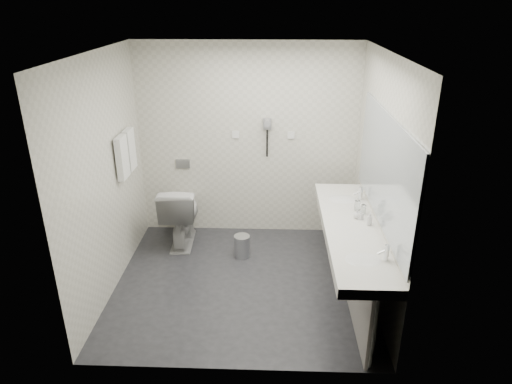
{
  "coord_description": "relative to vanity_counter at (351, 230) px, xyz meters",
  "views": [
    {
      "loc": [
        0.32,
        -4.32,
        2.97
      ],
      "look_at": [
        0.15,
        0.15,
        1.05
      ],
      "focal_mm": 32.11,
      "sensor_mm": 36.0,
      "label": 1
    }
  ],
  "objects": [
    {
      "name": "vanity_counter",
      "position": [
        0.0,
        0.0,
        0.0
      ],
      "size": [
        0.55,
        2.2,
        0.1
      ],
      "primitive_type": "cube",
      "color": "silver",
      "rests_on": "floor"
    },
    {
      "name": "bin_lid",
      "position": [
        -1.16,
        0.77,
        -0.52
      ],
      "size": [
        0.19,
        0.19,
        0.02
      ],
      "primitive_type": "cylinder",
      "color": "#B2B5BA",
      "rests_on": "pedal_bin"
    },
    {
      "name": "vanity_post_far",
      "position": [
        0.05,
        1.04,
        -0.42
      ],
      "size": [
        0.06,
        0.06,
        0.75
      ],
      "primitive_type": "cylinder",
      "color": "silver",
      "rests_on": "floor"
    },
    {
      "name": "dryer_cord",
      "position": [
        -0.88,
        1.46,
        0.45
      ],
      "size": [
        0.02,
        0.02,
        0.35
      ],
      "primitive_type": "cylinder",
      "color": "black",
      "rests_on": "dryer_cradle"
    },
    {
      "name": "switch_plate_b",
      "position": [
        -0.57,
        1.49,
        0.55
      ],
      "size": [
        0.09,
        0.02,
        0.09
      ],
      "primitive_type": "cube",
      "color": "white",
      "rests_on": "wall_back"
    },
    {
      "name": "mirror",
      "position": [
        0.26,
        0.0,
        0.65
      ],
      "size": [
        0.02,
        2.2,
        1.05
      ],
      "primitive_type": "cube",
      "color": "#B2BCC6",
      "rests_on": "wall_right"
    },
    {
      "name": "pedal_bin",
      "position": [
        -1.16,
        0.77,
        -0.66
      ],
      "size": [
        0.24,
        0.24,
        0.27
      ],
      "primitive_type": "cylinder",
      "rotation": [
        0.0,
        0.0,
        -0.26
      ],
      "color": "#B2B5BA",
      "rests_on": "floor"
    },
    {
      "name": "wall_front",
      "position": [
        -1.12,
        -1.1,
        0.45
      ],
      "size": [
        2.8,
        0.0,
        2.8
      ],
      "primitive_type": "plane",
      "rotation": [
        -1.57,
        0.0,
        0.0
      ],
      "color": "beige",
      "rests_on": "floor"
    },
    {
      "name": "ceiling",
      "position": [
        -1.12,
        0.2,
        1.7
      ],
      "size": [
        2.8,
        2.8,
        0.0
      ],
      "primitive_type": "plane",
      "rotation": [
        3.14,
        0.0,
        0.0
      ],
      "color": "silver",
      "rests_on": "wall_back"
    },
    {
      "name": "vanity_panel",
      "position": [
        0.02,
        0.0,
        -0.42
      ],
      "size": [
        0.03,
        2.15,
        0.75
      ],
      "primitive_type": "cube",
      "color": "gray",
      "rests_on": "floor"
    },
    {
      "name": "wall_back",
      "position": [
        -1.12,
        1.5,
        0.45
      ],
      "size": [
        2.8,
        0.0,
        2.8
      ],
      "primitive_type": "plane",
      "rotation": [
        1.57,
        0.0,
        0.0
      ],
      "color": "beige",
      "rests_on": "floor"
    },
    {
      "name": "faucet_far",
      "position": [
        0.19,
        0.65,
        0.12
      ],
      "size": [
        0.04,
        0.04,
        0.15
      ],
      "primitive_type": "cylinder",
      "color": "silver",
      "rests_on": "vanity_counter"
    },
    {
      "name": "basin_near",
      "position": [
        0.0,
        -0.65,
        0.04
      ],
      "size": [
        0.4,
        0.31,
        0.05
      ],
      "primitive_type": "ellipsoid",
      "color": "white",
      "rests_on": "vanity_counter"
    },
    {
      "name": "flush_plate",
      "position": [
        -1.98,
        1.49,
        0.15
      ],
      "size": [
        0.18,
        0.02,
        0.12
      ],
      "primitive_type": "cube",
      "color": "#B2B5BA",
      "rests_on": "wall_back"
    },
    {
      "name": "basin_far",
      "position": [
        0.0,
        0.65,
        0.04
      ],
      "size": [
        0.4,
        0.31,
        0.05
      ],
      "primitive_type": "ellipsoid",
      "color": "white",
      "rests_on": "vanity_counter"
    },
    {
      "name": "dryer_barrel",
      "position": [
        -0.88,
        1.4,
        0.73
      ],
      "size": [
        0.08,
        0.14,
        0.08
      ],
      "primitive_type": "cylinder",
      "rotation": [
        1.57,
        0.0,
        0.0
      ],
      "color": "gray",
      "rests_on": "dryer_cradle"
    },
    {
      "name": "wall_left",
      "position": [
        -2.52,
        0.2,
        0.45
      ],
      "size": [
        0.0,
        2.6,
        2.6
      ],
      "primitive_type": "plane",
      "rotation": [
        1.57,
        0.0,
        1.57
      ],
      "color": "beige",
      "rests_on": "floor"
    },
    {
      "name": "glass_left",
      "position": [
        0.16,
        0.27,
        0.1
      ],
      "size": [
        0.07,
        0.07,
        0.11
      ],
      "primitive_type": "cylinder",
      "rotation": [
        0.0,
        0.0,
        -0.24
      ],
      "color": "silver",
      "rests_on": "vanity_counter"
    },
    {
      "name": "towel_far",
      "position": [
        -2.46,
        0.89,
        0.53
      ],
      "size": [
        0.07,
        0.24,
        0.48
      ],
      "primitive_type": "cube",
      "color": "white",
      "rests_on": "towel_rail"
    },
    {
      "name": "faucet_near",
      "position": [
        0.19,
        -0.65,
        0.12
      ],
      "size": [
        0.04,
        0.04,
        0.15
      ],
      "primitive_type": "cylinder",
      "color": "silver",
      "rests_on": "vanity_counter"
    },
    {
      "name": "soap_bottle_a",
      "position": [
        0.11,
        0.14,
        0.1
      ],
      "size": [
        0.06,
        0.06,
        0.1
      ],
      "primitive_type": "imported",
      "rotation": [
        0.0,
        0.0,
        0.78
      ],
      "color": "white",
      "rests_on": "vanity_counter"
    },
    {
      "name": "soap_bottle_b",
      "position": [
        0.08,
        0.16,
        0.1
      ],
      "size": [
        0.09,
        0.09,
        0.09
      ],
      "primitive_type": "imported",
      "rotation": [
        0.0,
        0.0,
        -0.25
      ],
      "color": "white",
      "rests_on": "vanity_counter"
    },
    {
      "name": "towel_rail",
      "position": [
        -2.47,
        0.75,
        0.75
      ],
      "size": [
        0.02,
        0.62,
        0.02
      ],
      "primitive_type": "cylinder",
      "rotation": [
        1.57,
        0.0,
        0.0
      ],
      "color": "silver",
      "rests_on": "wall_left"
    },
    {
      "name": "wall_right",
      "position": [
        0.27,
        0.2,
        0.45
      ],
      "size": [
        0.0,
        2.6,
        2.6
      ],
      "primitive_type": "plane",
      "rotation": [
        1.57,
        0.0,
        -1.57
      ],
      "color": "beige",
      "rests_on": "floor"
    },
    {
      "name": "dryer_cradle",
      "position": [
        -0.88,
        1.47,
        0.7
      ],
      "size": [
        0.1,
        0.04,
        0.14
      ],
      "primitive_type": "cube",
      "color": "gray",
      "rests_on": "wall_back"
    },
    {
      "name": "towel_near",
      "position": [
        -2.46,
        0.61,
        0.53
      ],
      "size": [
        0.07,
        0.24,
        0.48
      ],
      "primitive_type": "cube",
      "color": "white",
      "rests_on": "towel_rail"
    },
    {
      "name": "vanity_post_near",
      "position": [
        0.05,
        -1.04,
        -0.42
      ],
      "size": [
        0.06,
        0.06,
        0.75
      ],
      "primitive_type": "cylinder",
      "color": "silver",
      "rests_on": "floor"
    },
    {
      "name": "toilet",
      "position": [
        -1.97,
        1.1,
        -0.39
      ],
      "size": [
        0.49,
        0.83,
        0.82
      ],
      "primitive_type": "imported",
      "rotation": [
        0.0,
        0.0,
        3.18
      ],
      "color": "white",
      "rests_on": "floor"
    },
    {
      "name": "floor",
      "position": [
        -1.12,
        0.2,
        -0.8
      ],
      "size": [
        2.8,
        2.8,
        0.0
      ],
      "primitive_type": "plane",
      "color": "#25252A",
      "rests_on": "ground"
    },
    {
      "name": "switch_plate_a",
      "position": [
        -1.27,
        1.49,
        0.55
      ],
      "size": [
        0.09,
        0.02,
        0.09
      ],
      "primitive_type": "cube",
      "color": "white",
      "rests_on": "wall_back"
    },
    {
      "name": "soap_bottle_c",
      "position": [
        0.18,
        0.01,
        0.12
      ],
      "size": [
        0.06,
        0.06,
        0.14
      ],
      "primitive_type": "imported",
      "rotation": [
        0.0,
        0.0,
        -0.27
      ],
      "color": "white",
      "rests_on": "vanity_counter"
    },
    {
      "name": "glass_right",
      "position": [
        0.11,
        0.36,
        0.1
      ],
      "size": [
        0.07,
        0.07,
        0.11
      ],
      "primitive_type": "cylinder",
      "rotation": [
        0.0,
        0.0,
        -0.18
      ],
      "color": "silver",
      "rests_on": "vanity_counter"
    }
  ]
}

